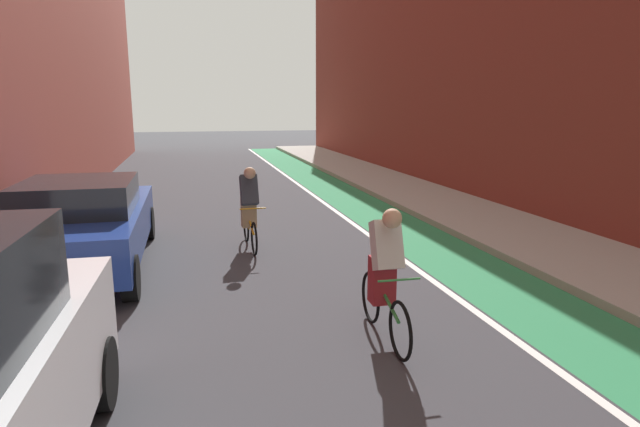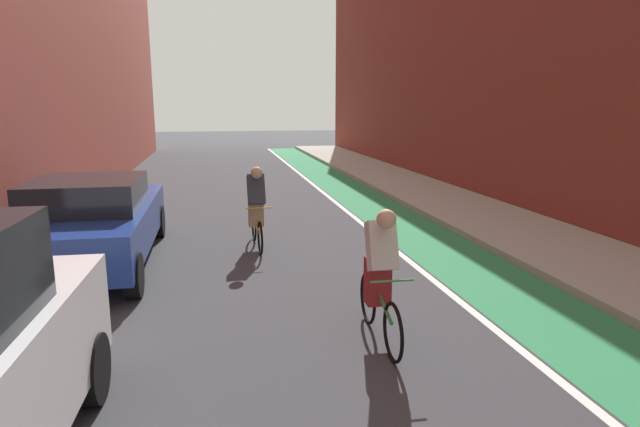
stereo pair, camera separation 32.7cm
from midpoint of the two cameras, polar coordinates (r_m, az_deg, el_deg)
name	(u,v)px [view 2 (the right image)]	position (r m, az deg, el deg)	size (l,w,h in m)	color
ground_plane	(265,241)	(10.87, -5.03, -2.98)	(92.57, 92.57, 0.00)	#38383D
bike_lane_paint	(388,215)	(13.49, 8.00, -0.18)	(1.60, 42.08, 0.00)	#2D8451
lane_divider_stripe	(354,217)	(13.23, 4.32, -0.34)	(0.12, 42.08, 0.00)	white
sidewalk_right	(466,209)	(14.30, 16.00, 0.43)	(2.61, 42.08, 0.14)	#A8A59E
building_facade_right	(524,33)	(17.15, 21.57, 17.49)	(2.40, 38.08, 9.44)	brown
parked_sedan_blue	(92,221)	(9.79, -22.33, -0.72)	(1.99, 4.77, 1.53)	navy
cyclist_trailing	(380,271)	(6.23, 7.94, -6.10)	(0.48, 1.71, 1.61)	black
cyclist_far	(256,207)	(10.27, -5.93, 0.74)	(0.48, 1.68, 1.59)	black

